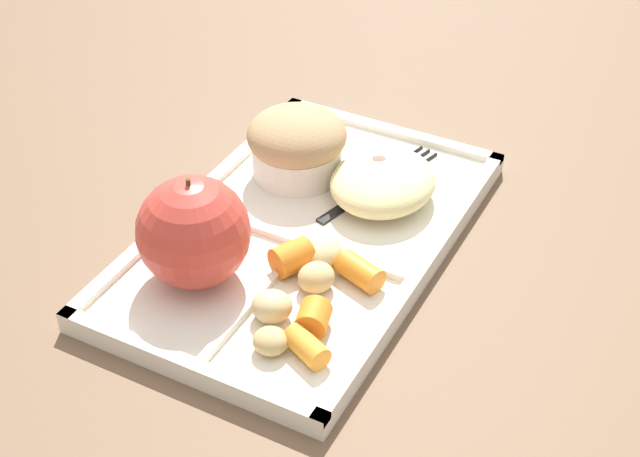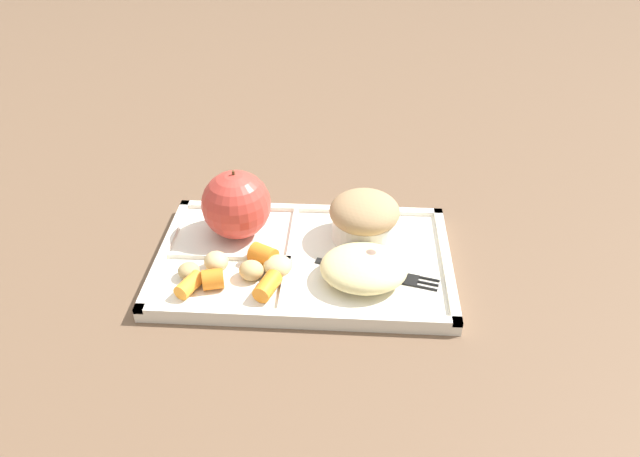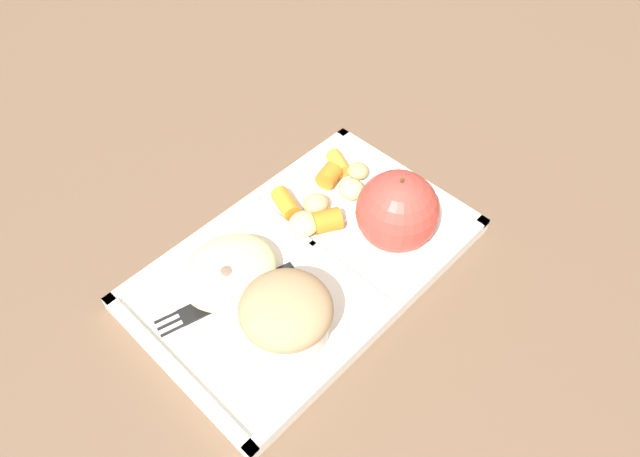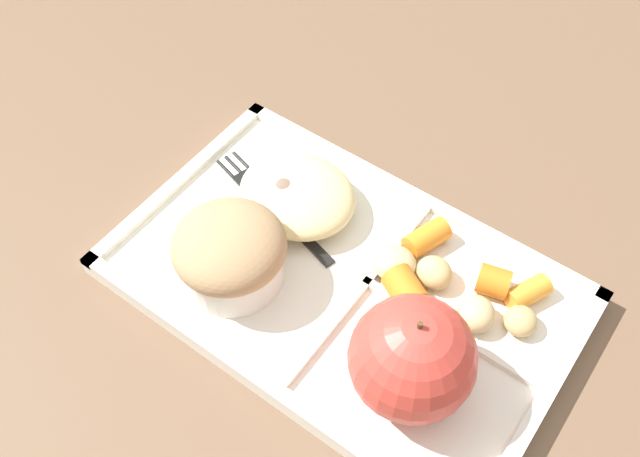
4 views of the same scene
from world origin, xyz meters
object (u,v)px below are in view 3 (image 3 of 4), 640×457
green_apple (397,211)px  bran_muffin (286,314)px  plastic_fork (218,300)px  lunch_tray (307,263)px

green_apple → bran_muffin: (0.16, -0.00, -0.01)m
bran_muffin → plastic_fork: bearing=-71.7°
green_apple → lunch_tray: bearing=-28.0°
bran_muffin → plastic_fork: 0.09m
lunch_tray → plastic_fork: 0.10m
green_apple → bran_muffin: size_ratio=1.05×
lunch_tray → bran_muffin: 0.10m
plastic_fork → lunch_tray: bearing=164.0°
plastic_fork → green_apple: bearing=158.1°
lunch_tray → green_apple: bearing=152.0°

